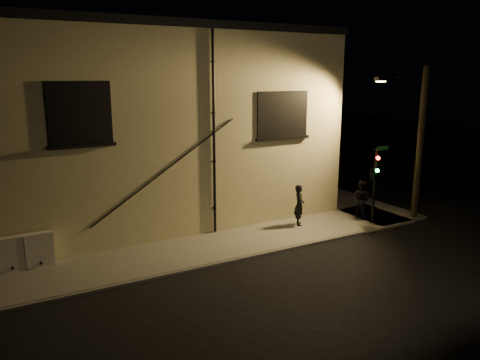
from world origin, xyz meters
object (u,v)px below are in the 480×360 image
utility_cabinet (25,252)px  traffic_signal (374,173)px  pedestrian_b (361,199)px  streetlamp_pole (418,140)px  pedestrian_a (299,205)px

utility_cabinet → traffic_signal: 14.38m
utility_cabinet → traffic_signal: traffic_signal is taller
pedestrian_b → streetlamp_pole: (2.23, -1.07, 2.75)m
streetlamp_pole → pedestrian_a: bearing=162.8°
pedestrian_a → pedestrian_b: bearing=-72.5°
pedestrian_a → streetlamp_pole: 6.23m
streetlamp_pole → pedestrian_b: bearing=154.3°
traffic_signal → pedestrian_b: bearing=79.3°
utility_cabinet → traffic_signal: size_ratio=0.54×
pedestrian_a → pedestrian_b: size_ratio=1.01×
pedestrian_a → streetlamp_pole: (5.35, -1.66, 2.74)m
pedestrian_b → traffic_signal: size_ratio=0.52×
pedestrian_b → streetlamp_pole: streetlamp_pole is taller
traffic_signal → pedestrian_a: bearing=154.0°
utility_cabinet → streetlamp_pole: size_ratio=0.26×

